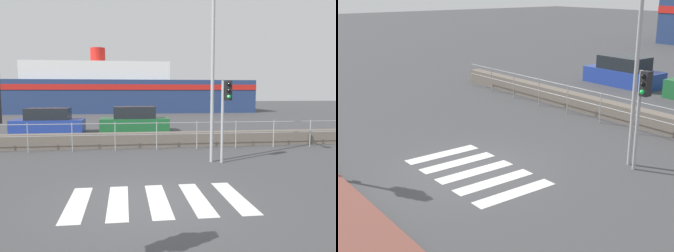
{
  "view_description": "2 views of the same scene",
  "coord_description": "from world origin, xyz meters",
  "views": [
    {
      "loc": [
        -0.47,
        -7.25,
        2.47
      ],
      "look_at": [
        0.76,
        2.0,
        1.5
      ],
      "focal_mm": 35.0,
      "sensor_mm": 36.0,
      "label": 1
    },
    {
      "loc": [
        10.5,
        -6.85,
        5.04
      ],
      "look_at": [
        0.4,
        1.0,
        1.2
      ],
      "focal_mm": 50.0,
      "sensor_mm": 36.0,
      "label": 2
    }
  ],
  "objects": [
    {
      "name": "streetlamp",
      "position": [
        2.57,
        3.64,
        3.7
      ],
      "size": [
        0.32,
        1.32,
        5.93
      ],
      "color": "#9EA0A3",
      "rests_on": "ground_plane"
    },
    {
      "name": "parked_car_green",
      "position": [
        0.13,
        13.05,
        0.67
      ],
      "size": [
        4.17,
        1.89,
        1.58
      ],
      "color": "#1E6633",
      "rests_on": "ground_plane"
    },
    {
      "name": "parked_car_blue",
      "position": [
        -5.0,
        13.05,
        0.65
      ],
      "size": [
        4.13,
        1.77,
        1.52
      ],
      "color": "#233D9E",
      "rests_on": "ground_plane"
    },
    {
      "name": "ground_plane",
      "position": [
        0.0,
        0.0,
        0.0
      ],
      "size": [
        160.0,
        160.0,
        0.0
      ],
      "primitive_type": "plane",
      "color": "#424244"
    },
    {
      "name": "traffic_light_far",
      "position": [
        2.99,
        3.68,
        2.1
      ],
      "size": [
        0.34,
        0.32,
        2.86
      ],
      "color": "#9EA0A3",
      "rests_on": "ground_plane"
    },
    {
      "name": "harbor_fence",
      "position": [
        -0.0,
        6.53,
        0.8
      ],
      "size": [
        19.32,
        0.04,
        1.22
      ],
      "color": "#9EA0A3",
      "rests_on": "ground_plane"
    },
    {
      "name": "seawall",
      "position": [
        0.0,
        7.4,
        0.33
      ],
      "size": [
        21.42,
        0.55,
        0.65
      ],
      "color": "#6B6056",
      "rests_on": "ground_plane"
    },
    {
      "name": "ferry_boat",
      "position": [
        -0.73,
        34.23,
        2.56
      ],
      "size": [
        30.33,
        7.7,
        7.83
      ],
      "color": "navy",
      "rests_on": "ground_plane"
    },
    {
      "name": "crosswalk",
      "position": [
        0.26,
        0.0,
        0.0
      ],
      "size": [
        4.05,
        2.4,
        0.01
      ],
      "color": "silver",
      "rests_on": "ground_plane"
    }
  ]
}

